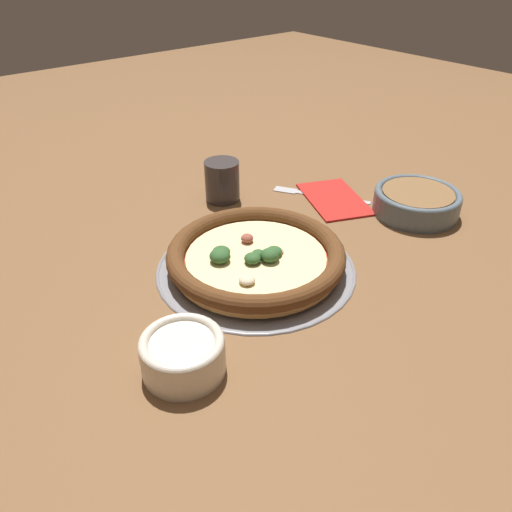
{
  "coord_description": "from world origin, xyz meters",
  "views": [
    {
      "loc": [
        -0.49,
        0.41,
        0.44
      ],
      "look_at": [
        0.0,
        0.0,
        0.02
      ],
      "focal_mm": 35.0,
      "sensor_mm": 36.0,
      "label": 1
    }
  ],
  "objects_px": {
    "drinking_cup": "(222,181)",
    "fork": "(315,194)",
    "pizza_tray": "(256,267)",
    "bowl_far": "(417,201)",
    "bowl_near": "(183,353)",
    "napkin": "(334,198)",
    "pizza": "(256,256)"
  },
  "relations": [
    {
      "from": "bowl_near",
      "to": "napkin",
      "type": "xyz_separation_m",
      "value": [
        0.19,
        -0.47,
        -0.02
      ]
    },
    {
      "from": "pizza",
      "to": "drinking_cup",
      "type": "height_order",
      "value": "drinking_cup"
    },
    {
      "from": "drinking_cup",
      "to": "pizza_tray",
      "type": "bearing_deg",
      "value": 155.41
    },
    {
      "from": "pizza",
      "to": "drinking_cup",
      "type": "distance_m",
      "value": 0.25
    },
    {
      "from": "pizza_tray",
      "to": "bowl_far",
      "type": "distance_m",
      "value": 0.35
    },
    {
      "from": "bowl_near",
      "to": "drinking_cup",
      "type": "xyz_separation_m",
      "value": [
        0.33,
        -0.3,
        0.01
      ]
    },
    {
      "from": "drinking_cup",
      "to": "fork",
      "type": "height_order",
      "value": "drinking_cup"
    },
    {
      "from": "napkin",
      "to": "bowl_near",
      "type": "bearing_deg",
      "value": 112.05
    },
    {
      "from": "bowl_far",
      "to": "fork",
      "type": "distance_m",
      "value": 0.19
    },
    {
      "from": "bowl_near",
      "to": "fork",
      "type": "relative_size",
      "value": 0.57
    },
    {
      "from": "drinking_cup",
      "to": "bowl_near",
      "type": "bearing_deg",
      "value": 137.49
    },
    {
      "from": "drinking_cup",
      "to": "pizza",
      "type": "bearing_deg",
      "value": 155.31
    },
    {
      "from": "bowl_far",
      "to": "drinking_cup",
      "type": "height_order",
      "value": "drinking_cup"
    },
    {
      "from": "napkin",
      "to": "fork",
      "type": "height_order",
      "value": "napkin"
    },
    {
      "from": "fork",
      "to": "drinking_cup",
      "type": "bearing_deg",
      "value": 24.77
    },
    {
      "from": "bowl_far",
      "to": "drinking_cup",
      "type": "xyz_separation_m",
      "value": [
        0.27,
        0.24,
        0.01
      ]
    },
    {
      "from": "pizza_tray",
      "to": "pizza",
      "type": "height_order",
      "value": "pizza"
    },
    {
      "from": "pizza_tray",
      "to": "drinking_cup",
      "type": "distance_m",
      "value": 0.25
    },
    {
      "from": "bowl_near",
      "to": "bowl_far",
      "type": "distance_m",
      "value": 0.55
    },
    {
      "from": "fork",
      "to": "napkin",
      "type": "bearing_deg",
      "value": 168.16
    },
    {
      "from": "bowl_near",
      "to": "bowl_far",
      "type": "relative_size",
      "value": 0.65
    },
    {
      "from": "bowl_far",
      "to": "napkin",
      "type": "relative_size",
      "value": 0.82
    },
    {
      "from": "bowl_near",
      "to": "drinking_cup",
      "type": "distance_m",
      "value": 0.45
    },
    {
      "from": "bowl_far",
      "to": "napkin",
      "type": "xyz_separation_m",
      "value": [
        0.13,
        0.08,
        -0.02
      ]
    },
    {
      "from": "drinking_cup",
      "to": "napkin",
      "type": "xyz_separation_m",
      "value": [
        -0.14,
        -0.16,
        -0.03
      ]
    },
    {
      "from": "drinking_cup",
      "to": "napkin",
      "type": "relative_size",
      "value": 0.41
    },
    {
      "from": "bowl_far",
      "to": "pizza",
      "type": "bearing_deg",
      "value": 81.74
    },
    {
      "from": "bowl_far",
      "to": "fork",
      "type": "xyz_separation_m",
      "value": [
        0.17,
        0.09,
        -0.02
      ]
    },
    {
      "from": "drinking_cup",
      "to": "fork",
      "type": "bearing_deg",
      "value": -124.68
    },
    {
      "from": "pizza_tray",
      "to": "bowl_far",
      "type": "xyz_separation_m",
      "value": [
        -0.05,
        -0.34,
        0.02
      ]
    },
    {
      "from": "pizza",
      "to": "napkin",
      "type": "height_order",
      "value": "pizza"
    },
    {
      "from": "pizza_tray",
      "to": "fork",
      "type": "xyz_separation_m",
      "value": [
        0.12,
        -0.25,
        -0.0
      ]
    }
  ]
}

